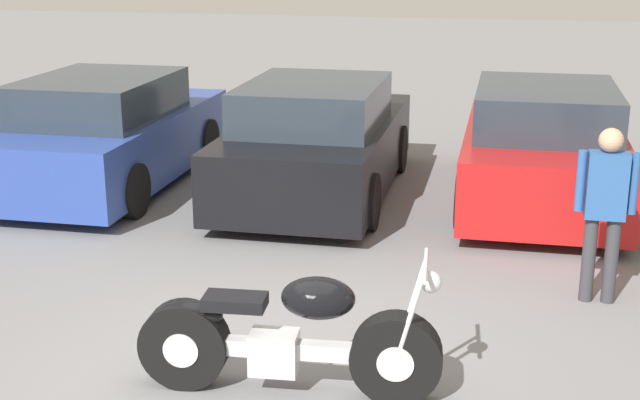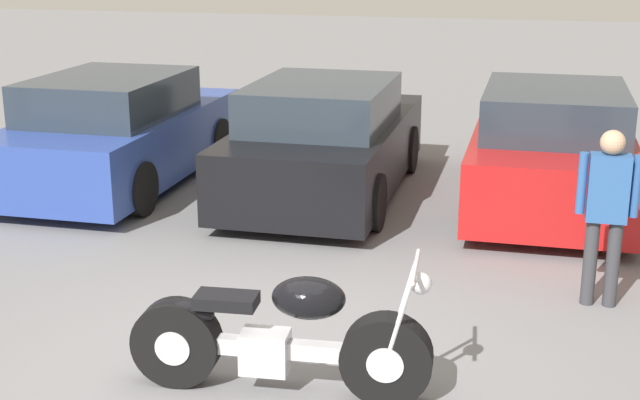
{
  "view_description": "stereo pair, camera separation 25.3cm",
  "coord_description": "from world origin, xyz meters",
  "px_view_note": "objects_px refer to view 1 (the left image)",
  "views": [
    {
      "loc": [
        1.68,
        -5.81,
        3.14
      ],
      "look_at": [
        0.08,
        1.71,
        0.85
      ],
      "focal_mm": 50.0,
      "sensor_mm": 36.0,
      "label": 1
    },
    {
      "loc": [
        1.93,
        -5.75,
        3.14
      ],
      "look_at": [
        0.08,
        1.71,
        0.85
      ],
      "focal_mm": 50.0,
      "sensor_mm": 36.0,
      "label": 2
    }
  ],
  "objects_px": {
    "motorcycle": "(286,338)",
    "parked_car_black": "(317,142)",
    "parked_car_red": "(542,148)",
    "person_standing": "(605,202)",
    "parked_car_blue": "(108,135)"
  },
  "relations": [
    {
      "from": "parked_car_red",
      "to": "parked_car_blue",
      "type": "bearing_deg",
      "value": -175.88
    },
    {
      "from": "parked_car_black",
      "to": "person_standing",
      "type": "distance_m",
      "value": 4.24
    },
    {
      "from": "motorcycle",
      "to": "parked_car_black",
      "type": "distance_m",
      "value": 5.07
    },
    {
      "from": "motorcycle",
      "to": "person_standing",
      "type": "xyz_separation_m",
      "value": [
        2.31,
        2.18,
        0.51
      ]
    },
    {
      "from": "motorcycle",
      "to": "parked_car_black",
      "type": "height_order",
      "value": "parked_car_black"
    },
    {
      "from": "parked_car_blue",
      "to": "motorcycle",
      "type": "bearing_deg",
      "value": -53.6
    },
    {
      "from": "parked_car_blue",
      "to": "parked_car_red",
      "type": "distance_m",
      "value": 5.48
    },
    {
      "from": "parked_car_blue",
      "to": "parked_car_black",
      "type": "bearing_deg",
      "value": 2.68
    },
    {
      "from": "motorcycle",
      "to": "parked_car_blue",
      "type": "relative_size",
      "value": 0.52
    },
    {
      "from": "parked_car_black",
      "to": "parked_car_red",
      "type": "distance_m",
      "value": 2.74
    },
    {
      "from": "parked_car_red",
      "to": "parked_car_black",
      "type": "bearing_deg",
      "value": -174.44
    },
    {
      "from": "parked_car_blue",
      "to": "person_standing",
      "type": "bearing_deg",
      "value": -24.47
    },
    {
      "from": "motorcycle",
      "to": "parked_car_black",
      "type": "xyz_separation_m",
      "value": [
        -0.86,
        4.99,
        0.26
      ]
    },
    {
      "from": "parked_car_blue",
      "to": "person_standing",
      "type": "distance_m",
      "value": 6.48
    },
    {
      "from": "parked_car_red",
      "to": "person_standing",
      "type": "distance_m",
      "value": 3.12
    }
  ]
}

